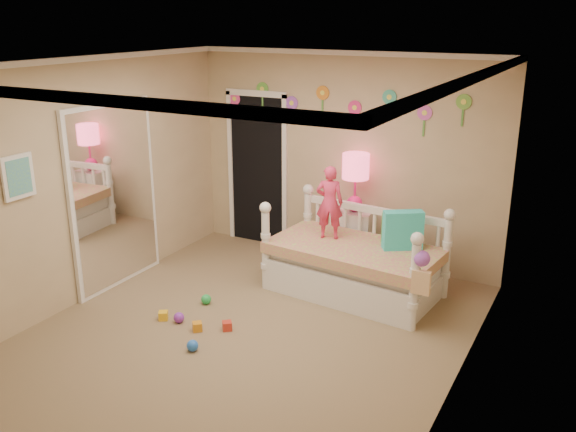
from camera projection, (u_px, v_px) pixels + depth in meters
The scene contains 18 objects.
floor at pixel (251, 331), 6.12m from camera, with size 4.00×4.50×0.01m, color #7F684C.
ceiling at pixel (245, 63), 5.31m from camera, with size 4.00×4.50×0.01m, color white.
back_wall at pixel (344, 159), 7.60m from camera, with size 4.00×0.01×2.60m, color tan.
left_wall at pixel (90, 180), 6.62m from camera, with size 0.01×4.50×2.60m, color tan.
right_wall at pixel (465, 243), 4.82m from camera, with size 0.01×4.50×2.60m, color tan.
crown_molding at pixel (245, 66), 5.32m from camera, with size 4.00×4.50×0.06m, color white, non-canonical shape.
daybed at pixel (355, 250), 6.83m from camera, with size 1.89×1.02×1.03m, color white, non-canonical shape.
pillow_turquoise at pixel (403, 230), 6.64m from camera, with size 0.42×0.15×0.42m, color #25B6B9.
pillow_lime at pixel (399, 229), 6.79m from camera, with size 0.37×0.13×0.35m, color #66BE3A.
child at pixel (329, 202), 6.90m from camera, with size 0.31×0.20×0.84m, color #EC3561.
nightstand at pixel (353, 239), 7.62m from camera, with size 0.43×0.33×0.71m, color white.
table_lamp at pixel (355, 173), 7.36m from camera, with size 0.32×0.32×0.71m.
closet_doorway at pixel (257, 169), 8.23m from camera, with size 0.90×0.04×2.07m, color black.
flower_decals at pixel (338, 106), 7.43m from camera, with size 3.40×0.02×0.50m, color #B2668C, non-canonical shape.
mirror_closet at pixel (114, 196), 6.93m from camera, with size 0.07×1.30×2.10m, color white.
wall_picture at pixel (18, 177), 5.77m from camera, with size 0.05×0.34×0.42m, color white.
hanging_bag at pixel (420, 274), 5.93m from camera, with size 0.20×0.16×0.36m, color beige, non-canonical shape.
toy_scatter at pixel (191, 324), 6.15m from camera, with size 0.80×1.30×0.11m, color #996666, non-canonical shape.
Camera 1 is at (2.91, -4.63, 3.00)m, focal length 38.46 mm.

